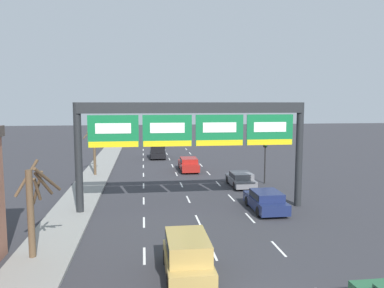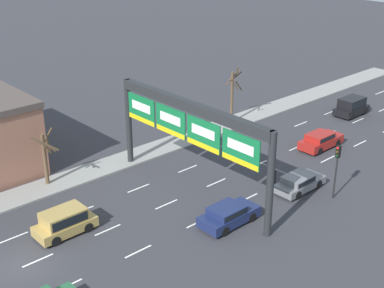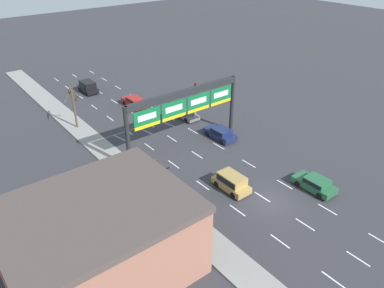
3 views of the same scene
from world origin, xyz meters
The scene contains 12 objects.
ground_plane centered at (0.00, 0.00, 0.00)m, with size 220.00×220.00×0.00m, color #333338.
lane_dashes centered at (0.00, 13.50, 0.01)m, with size 6.72×67.00×0.01m.
sign_gantry centered at (0.00, 13.22, 5.66)m, with size 15.28×0.70×7.21m.
car_red centered at (1.43, 27.49, 0.76)m, with size 1.84×4.46×1.42m.
car_navy centered at (4.78, 12.37, 0.73)m, with size 1.95×4.29×1.36m.
suv_black centered at (-1.45, 36.90, 1.01)m, with size 1.96×3.90×1.84m.
car_grey centered at (5.01, 19.70, 0.67)m, with size 1.84×4.25×1.24m.
suv_gold centered at (-1.51, 3.75, 0.94)m, with size 1.88×3.92×1.69m.
traffic_light_near_gantry centered at (7.44, 20.59, 2.99)m, with size 0.30×0.35×4.15m.
traffic_light_mid_block centered at (7.44, 13.43, 3.30)m, with size 0.30×0.35×4.62m.
tree_bare_closest centered at (-8.26, 6.21, 2.62)m, with size 2.05×2.03×4.44m.
tree_bare_second centered at (-7.97, 26.04, 3.16)m, with size 2.01×1.70×5.72m.
Camera 2 is at (25.86, -10.05, 19.03)m, focal length 50.00 mm.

